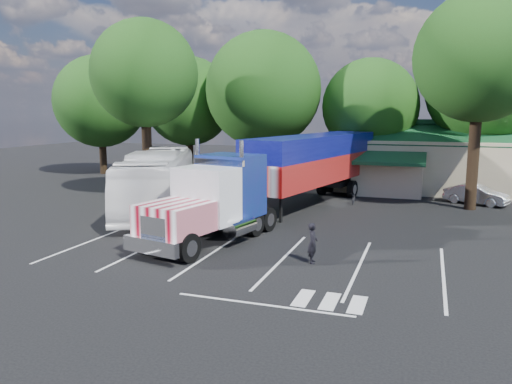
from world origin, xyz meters
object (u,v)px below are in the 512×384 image
(silver_sedan, at_px, (476,195))
(woman, at_px, (313,243))
(bicycle, at_px, (354,198))
(semi_truck, at_px, (294,168))
(tour_bus, at_px, (158,181))

(silver_sedan, bearing_deg, woman, 179.05)
(bicycle, distance_m, silver_sedan, 8.19)
(woman, relative_size, silver_sedan, 0.42)
(semi_truck, bearing_deg, silver_sedan, 43.35)
(tour_bus, bearing_deg, semi_truck, -4.01)
(bicycle, bearing_deg, woman, -92.30)
(semi_truck, xyz_separation_m, tour_bus, (-8.03, -2.56, -0.86))
(tour_bus, height_order, silver_sedan, tour_bus)
(tour_bus, bearing_deg, silver_sedan, 3.83)
(woman, height_order, silver_sedan, woman)
(bicycle, bearing_deg, tour_bus, -153.16)
(semi_truck, distance_m, tour_bus, 8.48)
(tour_bus, xyz_separation_m, silver_sedan, (19.00, 9.06, -1.22))
(semi_truck, bearing_deg, bicycle, 64.32)
(semi_truck, bearing_deg, woman, -58.20)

